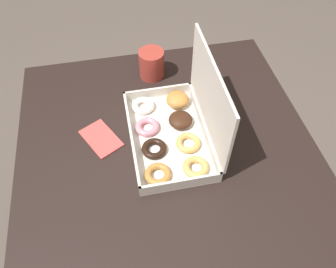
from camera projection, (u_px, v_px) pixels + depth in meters
ground_plane at (167, 234)px, 1.67m from camera, size 8.00×8.00×0.00m
dining_table at (167, 163)px, 1.15m from camera, size 0.96×0.95×0.78m
donut_box at (178, 124)px, 1.05m from camera, size 0.39×0.25×0.29m
coffee_mug at (152, 64)px, 1.23m from camera, size 0.09×0.09×0.11m
paper_napkin at (101, 138)px, 1.07m from camera, size 0.17×0.15×0.01m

